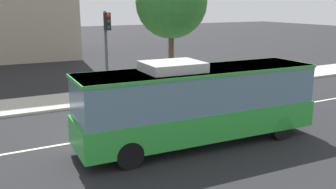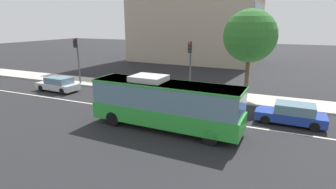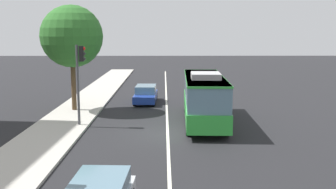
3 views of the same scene
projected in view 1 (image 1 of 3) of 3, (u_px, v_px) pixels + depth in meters
name	position (u px, v px, depth m)	size (l,w,h in m)	color
ground_plane	(110.00, 137.00, 16.31)	(160.00, 160.00, 0.00)	black
sidewalk_kerb	(71.00, 100.00, 22.15)	(80.00, 3.55, 0.14)	#B2ADA3
lane_centre_line	(110.00, 137.00, 16.30)	(76.00, 0.16, 0.01)	silver
transit_bus	(199.00, 101.00, 15.13)	(10.09, 2.89, 3.46)	green
sedan_blue	(269.00, 88.00, 22.48)	(4.56, 1.96, 1.46)	#1E3899
traffic_light_mid_block	(107.00, 41.00, 21.04)	(0.34, 0.62, 5.20)	#47474C
street_tree_kerbside_left	(171.00, 3.00, 24.13)	(4.62, 4.62, 7.99)	#4C3823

